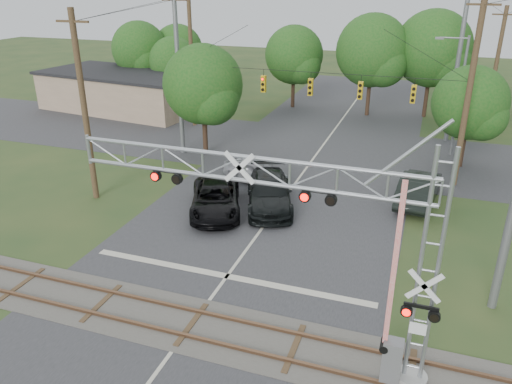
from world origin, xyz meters
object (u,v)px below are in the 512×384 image
(crossing_gantry, at_px, (311,231))
(streetlight, at_px, (458,91))
(sedan_silver, at_px, (256,171))
(traffic_signal_span, at_px, (325,85))
(commercial_building, at_px, (123,90))
(car_dark, at_px, (269,192))
(pickup_black, at_px, (216,199))

(crossing_gantry, bearing_deg, streetlight, 79.15)
(sedan_silver, distance_m, streetlight, 15.76)
(traffic_signal_span, relative_size, commercial_building, 1.15)
(sedan_silver, bearing_deg, traffic_signal_span, -21.10)
(car_dark, relative_size, sedan_silver, 1.35)
(commercial_building, bearing_deg, car_dark, -32.39)
(pickup_black, relative_size, streetlight, 0.67)
(commercial_building, bearing_deg, pickup_black, -38.90)
(sedan_silver, bearing_deg, car_dark, -127.49)
(crossing_gantry, distance_m, streetlight, 24.94)
(crossing_gantry, bearing_deg, car_dark, 113.61)
(crossing_gantry, distance_m, traffic_signal_span, 18.72)
(car_dark, bearing_deg, streetlight, 33.31)
(streetlight, bearing_deg, sedan_silver, -139.74)
(pickup_black, xyz_separation_m, sedan_silver, (0.64, 4.88, -0.03))
(commercial_building, bearing_deg, traffic_signal_span, -17.53)
(traffic_signal_span, height_order, commercial_building, traffic_signal_span)
(crossing_gantry, height_order, pickup_black, crossing_gantry)
(pickup_black, relative_size, commercial_building, 0.34)
(pickup_black, height_order, car_dark, car_dark)
(crossing_gantry, distance_m, sedan_silver, 16.74)
(car_dark, height_order, sedan_silver, car_dark)
(crossing_gantry, bearing_deg, traffic_signal_span, 100.95)
(pickup_black, relative_size, sedan_silver, 1.27)
(streetlight, bearing_deg, pickup_black, -129.81)
(crossing_gantry, height_order, sedan_silver, crossing_gantry)
(pickup_black, distance_m, commercial_building, 26.11)
(pickup_black, height_order, commercial_building, commercial_building)
(traffic_signal_span, xyz_separation_m, car_dark, (-1.46, -6.90, -4.85))
(crossing_gantry, relative_size, traffic_signal_span, 0.62)
(crossing_gantry, height_order, streetlight, streetlight)
(traffic_signal_span, xyz_separation_m, sedan_silver, (-3.39, -3.73, -4.96))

